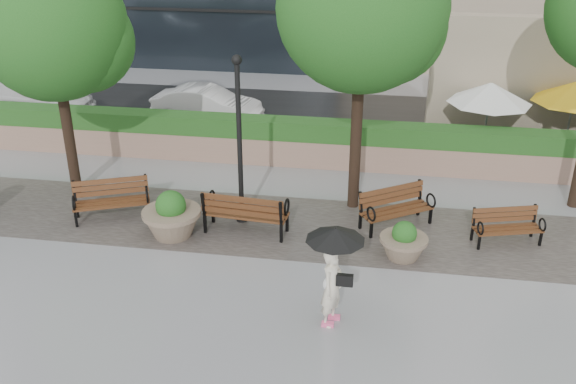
# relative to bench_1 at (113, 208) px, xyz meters

# --- Properties ---
(ground) EXTENTS (100.00, 100.00, 0.00)m
(ground) POSITION_rel_bench_1_xyz_m (3.35, -2.72, -0.29)
(ground) COLOR gray
(ground) RESTS_ON ground
(cobble_strip) EXTENTS (28.00, 3.20, 0.01)m
(cobble_strip) POSITION_rel_bench_1_xyz_m (3.35, 0.28, -0.29)
(cobble_strip) COLOR #383330
(cobble_strip) RESTS_ON ground
(hedge_wall) EXTENTS (24.00, 0.80, 1.35)m
(hedge_wall) POSITION_rel_bench_1_xyz_m (3.35, 4.28, 0.37)
(hedge_wall) COLOR #967261
(hedge_wall) RESTS_ON ground
(asphalt_street) EXTENTS (40.00, 7.00, 0.00)m
(asphalt_street) POSITION_rel_bench_1_xyz_m (3.35, 8.28, -0.29)
(asphalt_street) COLOR black
(asphalt_street) RESTS_ON ground
(bench_1) EXTENTS (1.95, 1.37, 0.98)m
(bench_1) POSITION_rel_bench_1_xyz_m (0.00, 0.00, 0.00)
(bench_1) COLOR #5B331A
(bench_1) RESTS_ON ground
(bench_2) EXTENTS (2.05, 0.97, 1.06)m
(bench_2) POSITION_rel_bench_1_xyz_m (3.43, -0.19, 0.02)
(bench_2) COLOR #5B331A
(bench_2) RESTS_ON ground
(bench_3) EXTENTS (1.87, 1.58, 0.96)m
(bench_3) POSITION_rel_bench_1_xyz_m (6.95, 0.69, -0.01)
(bench_3) COLOR #5B331A
(bench_3) RESTS_ON ground
(bench_4) EXTENTS (1.65, 1.01, 0.83)m
(bench_4) POSITION_rel_bench_1_xyz_m (9.49, 0.26, -0.04)
(bench_4) COLOR #5B331A
(bench_4) RESTS_ON ground
(planter_left) EXTENTS (1.38, 1.38, 1.15)m
(planter_left) POSITION_rel_bench_1_xyz_m (1.75, -0.61, 0.16)
(planter_left) COLOR #7F6B56
(planter_left) RESTS_ON ground
(planter_right) EXTENTS (1.07, 1.07, 0.89)m
(planter_right) POSITION_rel_bench_1_xyz_m (7.13, -0.77, 0.06)
(planter_right) COLOR #7F6B56
(planter_right) RESTS_ON ground
(lamppost) EXTENTS (0.28, 0.28, 4.15)m
(lamppost) POSITION_rel_bench_1_xyz_m (3.20, 0.39, 1.54)
(lamppost) COLOR black
(lamppost) RESTS_ON ground
(tree_0) EXTENTS (3.72, 3.67, 6.28)m
(tree_0) POSITION_rel_bench_1_xyz_m (-1.46, 1.41, 4.04)
(tree_0) COLOR black
(tree_0) RESTS_ON ground
(tree_1) EXTENTS (3.96, 3.95, 7.02)m
(tree_1) POSITION_rel_bench_1_xyz_m (6.01, 1.72, 4.62)
(tree_1) COLOR black
(tree_1) RESTS_ON ground
(patio_umb_white) EXTENTS (2.50, 2.50, 2.30)m
(patio_umb_white) POSITION_rel_bench_1_xyz_m (9.56, 5.74, 1.70)
(patio_umb_white) COLOR black
(patio_umb_white) RESTS_ON ground
(patio_umb_yellow_a) EXTENTS (2.50, 2.50, 2.30)m
(patio_umb_yellow_a) POSITION_rel_bench_1_xyz_m (12.07, 6.24, 1.70)
(patio_umb_yellow_a) COLOR black
(patio_umb_yellow_a) RESTS_ON ground
(car_left) EXTENTS (4.47, 1.93, 1.28)m
(car_left) POSITION_rel_bench_1_xyz_m (-6.03, 7.35, 0.35)
(car_left) COLOR silver
(car_left) RESTS_ON ground
(car_right) EXTENTS (3.92, 1.69, 1.26)m
(car_right) POSITION_rel_bench_1_xyz_m (0.35, 7.49, 0.34)
(car_right) COLOR silver
(car_right) RESTS_ON ground
(pedestrian) EXTENTS (1.09, 1.09, 2.00)m
(pedestrian) POSITION_rel_bench_1_xyz_m (5.80, -3.36, 0.93)
(pedestrian) COLOR #EFE4C9
(pedestrian) RESTS_ON ground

